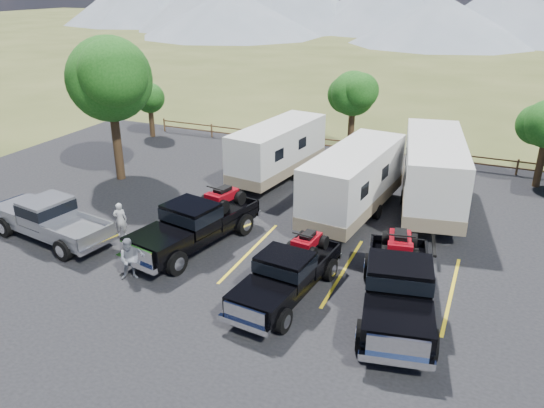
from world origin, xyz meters
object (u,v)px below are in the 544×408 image
at_px(tree_big_nw, 109,79).
at_px(person_a, 120,220).
at_px(pickup_silver, 50,219).
at_px(trailer_right, 433,174).
at_px(rig_right, 398,284).
at_px(rig_left, 196,222).
at_px(trailer_center, 354,182).
at_px(trailer_left, 278,151).
at_px(rig_center, 288,272).
at_px(person_b, 130,259).

height_order(tree_big_nw, person_a, tree_big_nw).
bearing_deg(pickup_silver, trailer_right, 133.44).
bearing_deg(tree_big_nw, rig_right, -22.15).
distance_m(rig_left, pickup_silver, 6.31).
relative_size(trailer_center, pickup_silver, 1.48).
xyz_separation_m(rig_left, trailer_center, (5.19, 5.52, 0.65)).
bearing_deg(rig_right, trailer_left, 119.04).
xyz_separation_m(rig_left, person_a, (-3.49, -0.57, -0.27)).
bearing_deg(rig_center, person_b, -161.41).
relative_size(trailer_right, person_b, 6.13).
distance_m(rig_center, trailer_center, 7.62).
xyz_separation_m(rig_left, pickup_silver, (-5.97, -2.04, -0.09)).
distance_m(rig_right, trailer_right, 9.37).
xyz_separation_m(rig_left, rig_center, (4.95, -2.06, -0.13)).
bearing_deg(pickup_silver, person_b, 84.71).
relative_size(trailer_right, pickup_silver, 1.59).
xyz_separation_m(trailer_left, person_b, (-0.78, -12.24, -0.79)).
bearing_deg(rig_center, rig_left, 163.47).
height_order(tree_big_nw, trailer_center, tree_big_nw).
distance_m(person_a, person_b, 3.84).
relative_size(pickup_silver, person_b, 3.87).
bearing_deg(trailer_left, rig_right, -42.03).
distance_m(pickup_silver, person_b, 5.30).
xyz_separation_m(rig_right, trailer_left, (-8.75, 10.41, 0.54)).
bearing_deg(trailer_right, trailer_center, -154.68).
distance_m(trailer_right, pickup_silver, 17.47).
distance_m(tree_big_nw, rig_left, 10.82).
height_order(rig_left, trailer_right, trailer_right).
xyz_separation_m(rig_right, person_b, (-9.52, -1.83, -0.25)).
xyz_separation_m(trailer_right, person_a, (-11.91, -8.39, -1.05)).
bearing_deg(person_b, trailer_center, 24.26).
relative_size(rig_center, trailer_center, 0.63).
height_order(rig_center, trailer_center, trailer_center).
distance_m(rig_left, trailer_center, 7.61).
bearing_deg(trailer_center, rig_left, -126.96).
height_order(person_a, person_b, person_b).
xyz_separation_m(rig_center, pickup_silver, (-10.93, 0.02, 0.04)).
bearing_deg(trailer_center, rig_right, -57.36).
height_order(rig_left, trailer_left, trailer_left).
relative_size(trailer_center, person_a, 6.03).
bearing_deg(trailer_right, rig_center, -119.42).
bearing_deg(rig_right, trailer_center, 105.38).
distance_m(tree_big_nw, person_a, 8.98).
xyz_separation_m(tree_big_nw, rig_center, (13.19, -7.43, -4.63)).
relative_size(rig_left, trailer_right, 0.68).
distance_m(rig_center, person_a, 8.57).
bearing_deg(person_a, rig_right, 147.28).
bearing_deg(person_b, rig_right, -20.65).
bearing_deg(tree_big_nw, person_a, -51.37).
height_order(rig_left, trailer_center, trailer_center).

